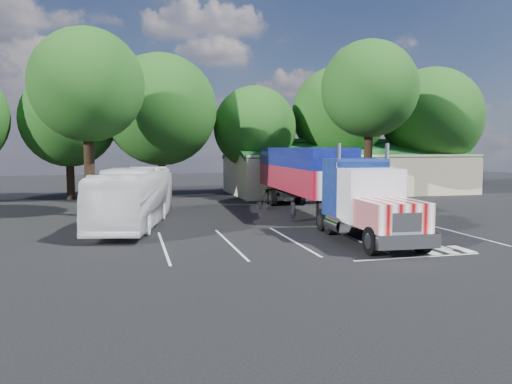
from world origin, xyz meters
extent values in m
plane|color=black|center=(0.00, 0.00, 0.00)|extent=(120.00, 120.00, 0.00)
cube|color=beige|center=(14.00, 18.00, 2.00)|extent=(24.00, 11.00, 4.00)
cube|color=#164D1D|center=(14.00, 15.60, 4.50)|extent=(24.20, 6.25, 2.10)
cube|color=#164D1D|center=(14.00, 20.40, 4.50)|extent=(24.20, 6.25, 2.10)
cube|color=beige|center=(6.00, 12.30, 1.40)|extent=(5.00, 2.50, 2.80)
cube|color=#164D1D|center=(6.00, 11.00, 2.90)|extent=(5.40, 3.19, 0.80)
cylinder|color=black|center=(-13.00, 17.80, 2.00)|extent=(0.70, 0.70, 4.00)
sphere|color=#1B4A15|center=(-13.00, 17.80, 7.15)|extent=(8.40, 8.40, 8.40)
cylinder|color=black|center=(-5.00, 16.20, 2.15)|extent=(0.70, 0.70, 4.30)
sphere|color=#1B4A15|center=(-5.00, 16.20, 8.05)|extent=(10.00, 10.00, 10.00)
cylinder|color=black|center=(4.00, 17.50, 1.80)|extent=(0.70, 0.70, 3.60)
sphere|color=#1B4A15|center=(4.00, 17.50, 6.60)|extent=(8.00, 8.00, 8.00)
cylinder|color=black|center=(13.00, 18.00, 2.25)|extent=(0.70, 0.70, 4.50)
sphere|color=#1B4A15|center=(13.00, 18.00, 8.10)|extent=(9.60, 9.60, 9.60)
cylinder|color=black|center=(23.00, 16.80, 1.95)|extent=(0.70, 0.70, 3.90)
sphere|color=#1B4A15|center=(23.00, 16.80, 7.80)|extent=(10.40, 10.40, 10.40)
cylinder|color=black|center=(-10.50, 6.00, 3.00)|extent=(0.70, 0.70, 6.00)
sphere|color=#1B4A15|center=(-10.50, 6.00, 8.85)|extent=(7.60, 7.60, 7.60)
cylinder|color=black|center=(11.50, 8.50, 3.25)|extent=(0.70, 0.70, 6.50)
sphere|color=#1B4A15|center=(11.50, 8.50, 9.50)|extent=(8.00, 8.00, 8.00)
cube|color=black|center=(3.64, -6.90, 0.85)|extent=(1.53, 8.02, 0.28)
cube|color=white|center=(3.42, -11.16, 0.74)|extent=(2.86, 0.42, 0.63)
cube|color=white|center=(3.44, -10.94, 1.42)|extent=(1.37, 0.20, 1.03)
cube|color=white|center=(3.50, -9.63, 1.65)|extent=(2.75, 2.86, 1.31)
cube|color=silver|center=(3.61, -7.35, 2.33)|extent=(2.93, 1.96, 2.62)
cube|color=black|center=(3.58, -8.09, 2.90)|extent=(2.62, 0.22, 1.14)
cube|color=white|center=(3.66, -6.39, 3.82)|extent=(2.96, 0.26, 0.28)
cube|color=navy|center=(3.71, -5.30, 2.56)|extent=(2.96, 2.42, 3.08)
cylinder|color=white|center=(2.35, -6.26, 2.96)|extent=(0.21, 0.21, 3.87)
cylinder|color=white|center=(4.97, -6.39, 2.96)|extent=(0.21, 0.21, 3.87)
cylinder|color=white|center=(2.10, -6.71, 0.85)|extent=(0.84, 1.86, 0.75)
cylinder|color=white|center=(5.18, -6.86, 0.85)|extent=(0.84, 1.86, 0.75)
cube|color=silver|center=(4.20, 4.59, 2.45)|extent=(3.68, 14.71, 1.71)
cube|color=#090F57|center=(4.20, 4.59, 3.99)|extent=(3.68, 14.71, 1.37)
cube|color=black|center=(4.44, 9.37, 0.97)|extent=(1.56, 4.05, 0.40)
cube|color=black|center=(3.10, -1.51, 0.80)|extent=(0.14, 0.14, 1.59)
cube|color=black|center=(4.70, -1.59, 0.80)|extent=(0.14, 0.14, 1.59)
cube|color=white|center=(4.57, 11.99, 0.51)|extent=(2.74, 0.27, 0.14)
cylinder|color=black|center=(2.28, -10.14, 0.63)|extent=(0.46, 1.27, 1.25)
cylinder|color=black|center=(4.67, -10.26, 0.63)|extent=(0.46, 1.27, 1.25)
cylinder|color=black|center=(2.54, -4.90, 0.63)|extent=(0.46, 1.27, 1.25)
cylinder|color=black|center=(4.93, -5.02, 0.63)|extent=(0.46, 1.27, 1.25)
cylinder|color=black|center=(2.60, -3.65, 0.63)|extent=(0.46, 1.27, 1.25)
cylinder|color=black|center=(4.99, -3.77, 0.63)|extent=(0.46, 1.27, 1.25)
cylinder|color=black|center=(3.20, 8.52, 0.63)|extent=(0.46, 1.27, 1.25)
cylinder|color=black|center=(5.59, 8.40, 0.63)|extent=(0.46, 1.27, 1.25)
cylinder|color=black|center=(3.27, 9.88, 0.63)|extent=(0.46, 1.27, 1.25)
cylinder|color=black|center=(5.65, 9.77, 0.63)|extent=(0.46, 1.27, 1.25)
imported|color=black|center=(2.07, 0.00, 0.78)|extent=(0.51, 0.65, 1.56)
imported|color=black|center=(1.80, 6.56, 0.40)|extent=(0.93, 1.62, 0.80)
imported|color=silver|center=(-7.64, 0.78, 1.73)|extent=(5.42, 12.78, 3.47)
imported|color=#B0B4B8|center=(5.00, 10.50, 0.61)|extent=(3.93, 2.27, 1.23)
camera|label=1|loc=(-7.92, -29.61, 4.69)|focal=35.00mm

